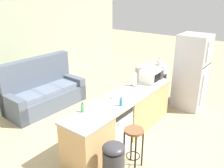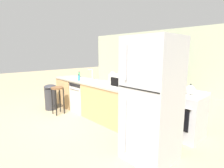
# 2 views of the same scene
# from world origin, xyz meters

# --- Properties ---
(ground_plane) EXTENTS (24.00, 24.00, 0.00)m
(ground_plane) POSITION_xyz_m (0.00, 0.00, 0.00)
(ground_plane) COLOR tan
(wall_back) EXTENTS (10.00, 0.06, 2.60)m
(wall_back) POSITION_xyz_m (0.30, 4.20, 1.30)
(wall_back) COLOR #A8B293
(wall_back) RESTS_ON ground_plane
(kitchen_counter) EXTENTS (2.94, 0.66, 0.90)m
(kitchen_counter) POSITION_xyz_m (0.24, 0.00, 0.42)
(kitchen_counter) COLOR tan
(kitchen_counter) RESTS_ON ground_plane
(dishwasher) EXTENTS (0.58, 0.61, 0.84)m
(dishwasher) POSITION_xyz_m (-0.25, -0.00, 0.42)
(dishwasher) COLOR silver
(dishwasher) RESTS_ON ground_plane
(stove_range) EXTENTS (0.76, 0.68, 0.90)m
(stove_range) POSITION_xyz_m (2.35, 0.55, 0.45)
(stove_range) COLOR #B7B7BC
(stove_range) RESTS_ON ground_plane
(refrigerator) EXTENTS (0.72, 0.73, 1.88)m
(refrigerator) POSITION_xyz_m (2.35, -0.55, 0.94)
(refrigerator) COLOR #B7B7BC
(refrigerator) RESTS_ON ground_plane
(microwave) EXTENTS (0.50, 0.37, 0.28)m
(microwave) POSITION_xyz_m (1.24, -0.00, 1.04)
(microwave) COLOR white
(microwave) RESTS_ON kitchen_counter
(sink_faucet) EXTENTS (0.07, 0.18, 0.30)m
(sink_faucet) POSITION_xyz_m (-0.04, 0.13, 1.03)
(sink_faucet) COLOR silver
(sink_faucet) RESTS_ON kitchen_counter
(paper_towel_roll) EXTENTS (0.14, 0.14, 0.28)m
(paper_towel_roll) POSITION_xyz_m (0.77, 0.16, 1.04)
(paper_towel_roll) COLOR #4C4C51
(paper_towel_roll) RESTS_ON kitchen_counter
(soap_bottle) EXTENTS (0.06, 0.06, 0.18)m
(soap_bottle) POSITION_xyz_m (-0.21, -0.18, 0.97)
(soap_bottle) COLOR #338CCC
(soap_bottle) RESTS_ON kitchen_counter
(dish_soap_bottle) EXTENTS (0.06, 0.06, 0.18)m
(dish_soap_bottle) POSITION_xyz_m (-0.80, 0.22, 0.97)
(dish_soap_bottle) COLOR #4CB266
(dish_soap_bottle) RESTS_ON kitchen_counter
(kettle) EXTENTS (0.21, 0.17, 0.19)m
(kettle) POSITION_xyz_m (2.52, 0.42, 0.99)
(kettle) COLOR silver
(kettle) RESTS_ON stove_range
(bar_stool) EXTENTS (0.32, 0.32, 0.74)m
(bar_stool) POSITION_xyz_m (-0.52, -0.66, 0.54)
(bar_stool) COLOR brown
(bar_stool) RESTS_ON ground_plane
(trash_bin) EXTENTS (0.35, 0.35, 0.74)m
(trash_bin) POSITION_xyz_m (-1.03, -0.63, 0.38)
(trash_bin) COLOR #333338
(trash_bin) RESTS_ON ground_plane
(couch) EXTENTS (2.03, 0.97, 1.27)m
(couch) POSITION_xyz_m (0.04, 2.46, 0.39)
(couch) COLOR #515B6B
(couch) RESTS_ON ground_plane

